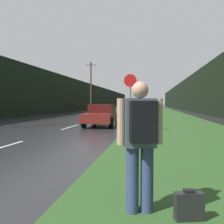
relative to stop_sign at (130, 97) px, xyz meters
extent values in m
cube|color=#2D5123|center=(2.68, 28.63, -1.77)|extent=(6.00, 240.00, 0.02)
cube|color=silver|center=(-3.84, 1.83, -1.78)|extent=(0.12, 3.00, 0.01)
cube|color=silver|center=(-3.84, 8.83, -1.78)|extent=(0.12, 3.00, 0.01)
cube|color=silver|center=(-3.84, 15.83, -1.78)|extent=(0.12, 3.00, 0.01)
cube|color=silver|center=(-3.84, 22.83, -1.78)|extent=(0.12, 3.00, 0.01)
cube|color=black|center=(-13.37, 38.63, 1.10)|extent=(2.00, 140.00, 5.77)
cube|color=black|center=(8.68, 38.63, 1.36)|extent=(2.00, 140.00, 6.28)
cylinder|color=#4C3823|center=(-8.96, 26.52, 2.38)|extent=(0.24, 0.24, 8.32)
cube|color=#4C3823|center=(-8.96, 26.52, 6.04)|extent=(1.80, 0.10, 0.10)
cylinder|color=slate|center=(0.00, 0.00, -0.63)|extent=(0.07, 0.07, 2.29)
cylinder|color=#B71414|center=(0.00, 0.00, 0.84)|extent=(0.65, 0.02, 0.65)
cylinder|color=navy|center=(0.83, -8.96, -1.33)|extent=(0.17, 0.17, 0.89)
cylinder|color=navy|center=(1.02, -8.91, -1.33)|extent=(0.17, 0.17, 0.89)
cube|color=#4C5666|center=(0.93, -8.93, -0.57)|extent=(0.46, 0.33, 0.64)
sphere|color=tan|center=(0.93, -8.93, -0.13)|extent=(0.22, 0.22, 0.22)
cylinder|color=tan|center=(0.68, -9.00, -0.55)|extent=(0.10, 0.10, 0.61)
cylinder|color=tan|center=(1.17, -8.87, -0.55)|extent=(0.10, 0.10, 0.61)
cube|color=black|center=(0.98, -9.13, -0.53)|extent=(0.36, 0.26, 0.51)
cube|color=#232326|center=(1.54, -9.06, -1.60)|extent=(0.38, 0.21, 0.37)
cube|color=black|center=(1.54, -9.06, -1.39)|extent=(0.15, 0.11, 0.04)
cube|color=maroon|center=(-2.08, 2.79, -1.21)|extent=(1.76, 4.02, 0.55)
cube|color=#40120F|center=(-2.08, 2.99, -0.66)|extent=(1.49, 1.81, 0.54)
cylinder|color=black|center=(-1.25, 1.54, -1.45)|extent=(0.20, 0.67, 0.67)
cylinder|color=black|center=(-2.92, 1.54, -1.45)|extent=(0.20, 0.67, 0.67)
cylinder|color=black|center=(-1.25, 4.03, -1.45)|extent=(0.20, 0.67, 0.67)
cylinder|color=black|center=(-2.92, 4.03, -1.45)|extent=(0.20, 0.67, 0.67)
cube|color=#4C514C|center=(-2.08, 15.59, -1.14)|extent=(1.82, 4.45, 0.71)
cube|color=#2D302D|center=(-2.08, 15.81, -0.54)|extent=(1.54, 2.00, 0.50)
cylinder|color=black|center=(-1.22, 14.21, -1.47)|extent=(0.20, 0.63, 0.63)
cylinder|color=black|center=(-2.94, 14.21, -1.47)|extent=(0.20, 0.63, 0.63)
cylinder|color=black|center=(-1.22, 16.97, -1.47)|extent=(0.20, 0.63, 0.63)
cylinder|color=black|center=(-2.94, 16.97, -1.47)|extent=(0.20, 0.63, 0.63)
cube|color=#BCBCBC|center=(-5.60, 43.73, -1.13)|extent=(1.92, 4.07, 0.74)
cube|color=slate|center=(-5.60, 43.52, -0.53)|extent=(1.63, 1.83, 0.45)
cylinder|color=black|center=(-6.52, 44.99, -1.47)|extent=(0.20, 0.63, 0.63)
cylinder|color=black|center=(-4.69, 44.99, -1.47)|extent=(0.20, 0.63, 0.63)
cylinder|color=black|center=(-6.52, 42.46, -1.47)|extent=(0.20, 0.63, 0.63)
cylinder|color=black|center=(-4.69, 42.46, -1.47)|extent=(0.20, 0.63, 0.63)
cube|color=black|center=(-5.60, 78.01, -0.30)|extent=(2.33, 2.50, 2.15)
cube|color=#333842|center=(-5.60, 74.28, 0.06)|extent=(2.45, 4.95, 2.87)
cylinder|color=black|center=(-6.77, 77.76, -1.33)|extent=(0.28, 0.90, 0.90)
cylinder|color=black|center=(-4.44, 77.76, -1.33)|extent=(0.28, 0.90, 0.90)
cylinder|color=black|center=(-6.77, 73.04, -1.33)|extent=(0.28, 0.90, 0.90)
cylinder|color=black|center=(-4.44, 73.04, -1.33)|extent=(0.28, 0.90, 0.90)
camera|label=1|loc=(1.08, -12.08, -0.30)|focal=38.00mm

